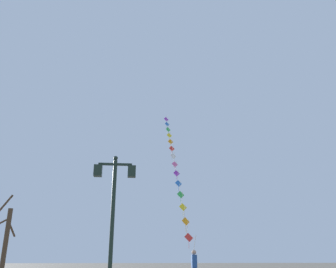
% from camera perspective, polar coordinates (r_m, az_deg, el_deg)
% --- Properties ---
extents(twin_lantern_lamp_post, '(1.47, 0.28, 4.79)m').
position_cam_1_polar(twin_lantern_lamp_post, '(12.33, -8.92, -10.15)').
color(twin_lantern_lamp_post, '#1E2D23').
rests_on(twin_lantern_lamp_post, ground_plane).
extents(kite_train, '(0.63, 17.37, 16.32)m').
position_cam_1_polar(kite_train, '(29.28, 1.12, -4.98)').
color(kite_train, brown).
rests_on(kite_train, ground_plane).
extents(kite_flyer, '(0.25, 0.61, 1.71)m').
position_cam_1_polar(kite_flyer, '(18.19, 4.33, -20.97)').
color(kite_flyer, brown).
rests_on(kite_flyer, ground_plane).
extents(bare_tree, '(1.09, 0.99, 4.30)m').
position_cam_1_polar(bare_tree, '(18.96, -25.20, -15.87)').
color(bare_tree, '#4C3826').
rests_on(bare_tree, ground_plane).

